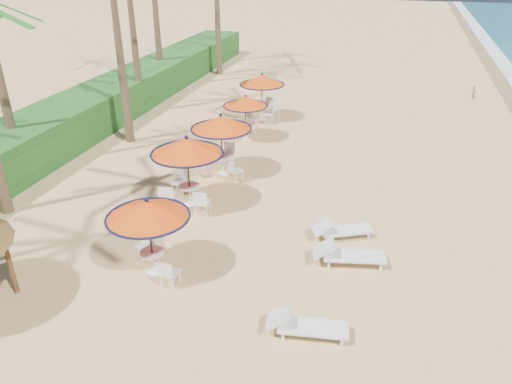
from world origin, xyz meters
TOP-DOWN VIEW (x-y plane):
  - ground at (0.00, 0.00)m, footprint 160.00×160.00m
  - scrub_hedge at (-13.50, 11.00)m, footprint 3.00×40.00m
  - station_0 at (-4.81, -0.19)m, footprint 2.34×2.34m
  - station_1 at (-5.43, 3.93)m, footprint 2.57×2.57m
  - station_2 at (-5.18, 6.88)m, footprint 2.47×2.47m
  - station_3 at (-5.42, 10.97)m, footprint 2.14×2.14m
  - station_4 at (-5.41, 14.26)m, footprint 2.39×2.43m
  - lounger_near at (-0.16, -1.57)m, footprint 2.04×0.87m
  - lounger_mid at (0.48, 1.73)m, footprint 2.20×1.08m
  - lounger_far at (0.11, 3.14)m, footprint 1.99×1.40m
  - person at (5.93, 21.51)m, footprint 0.28×0.35m

SIDE VIEW (x-z plane):
  - ground at x=0.00m, z-range 0.00..0.00m
  - lounger_far at x=0.11m, z-range -0.02..0.67m
  - lounger_near at x=-0.16m, z-range -0.02..0.68m
  - lounger_mid at x=0.48m, z-range -0.02..0.73m
  - person at x=5.93m, z-range 0.00..0.84m
  - scrub_hedge at x=-13.50m, z-range 0.00..1.80m
  - station_3 at x=-5.42m, z-range 0.59..2.82m
  - station_4 at x=-5.41m, z-range 0.58..3.07m
  - station_0 at x=-4.81m, z-range 0.64..3.08m
  - station_2 at x=-5.18m, z-range 0.59..3.17m
  - station_1 at x=-5.43m, z-range 0.62..3.31m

